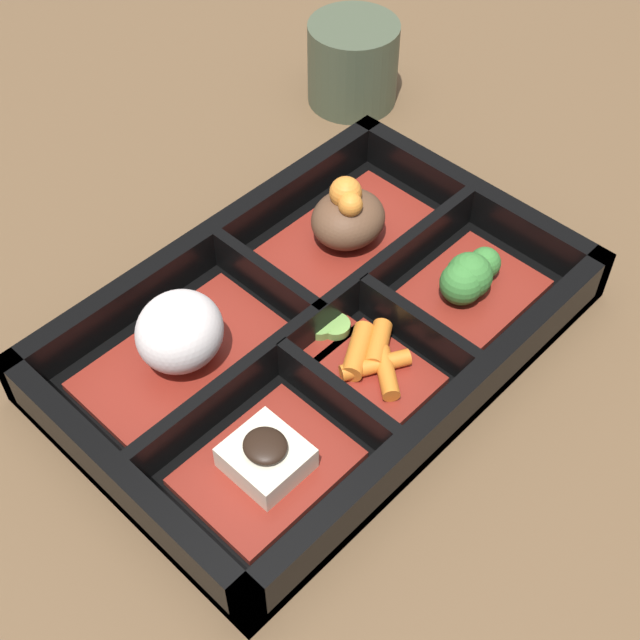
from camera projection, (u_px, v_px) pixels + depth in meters
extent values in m
plane|color=brown|center=(320.00, 345.00, 0.59)|extent=(3.00, 3.00, 0.00)
cube|color=black|center=(320.00, 340.00, 0.59)|extent=(0.34, 0.22, 0.01)
cube|color=black|center=(446.00, 417.00, 0.53)|extent=(0.34, 0.01, 0.04)
cube|color=black|center=(213.00, 247.00, 0.62)|extent=(0.34, 0.01, 0.04)
cube|color=black|center=(121.00, 482.00, 0.50)|extent=(0.01, 0.22, 0.04)
cube|color=black|center=(473.00, 205.00, 0.65)|extent=(0.01, 0.22, 0.04)
cube|color=black|center=(323.00, 328.00, 0.58)|extent=(0.31, 0.01, 0.04)
cube|color=black|center=(336.00, 403.00, 0.54)|extent=(0.01, 0.09, 0.04)
cube|color=black|center=(417.00, 334.00, 0.57)|extent=(0.01, 0.09, 0.04)
cube|color=black|center=(270.00, 288.00, 0.60)|extent=(0.01, 0.10, 0.04)
cube|color=maroon|center=(185.00, 360.00, 0.57)|extent=(0.13, 0.08, 0.01)
ellipsoid|color=silver|center=(180.00, 332.00, 0.55)|extent=(0.06, 0.05, 0.05)
cube|color=maroon|center=(347.00, 240.00, 0.64)|extent=(0.13, 0.08, 0.01)
ellipsoid|color=brown|center=(348.00, 219.00, 0.62)|extent=(0.06, 0.05, 0.04)
sphere|color=orange|center=(350.00, 205.00, 0.60)|extent=(0.02, 0.02, 0.02)
sphere|color=orange|center=(346.00, 193.00, 0.61)|extent=(0.02, 0.02, 0.02)
cube|color=maroon|center=(267.00, 468.00, 0.52)|extent=(0.10, 0.07, 0.01)
cube|color=beige|center=(266.00, 458.00, 0.51)|extent=(0.04, 0.04, 0.02)
ellipsoid|color=black|center=(265.00, 446.00, 0.50)|extent=(0.02, 0.03, 0.01)
cube|color=maroon|center=(376.00, 374.00, 0.56)|extent=(0.06, 0.07, 0.01)
cylinder|color=orange|center=(378.00, 345.00, 0.56)|extent=(0.04, 0.03, 0.01)
cylinder|color=orange|center=(356.00, 352.00, 0.56)|extent=(0.04, 0.03, 0.01)
cylinder|color=orange|center=(385.00, 374.00, 0.55)|extent=(0.03, 0.04, 0.01)
cylinder|color=orange|center=(372.00, 368.00, 0.55)|extent=(0.04, 0.03, 0.01)
cube|color=maroon|center=(469.00, 294.00, 0.61)|extent=(0.10, 0.07, 0.01)
sphere|color=#387A33|center=(469.00, 276.00, 0.59)|extent=(0.03, 0.03, 0.03)
sphere|color=#387A33|center=(462.00, 283.00, 0.59)|extent=(0.03, 0.03, 0.03)
sphere|color=#387A33|center=(485.00, 263.00, 0.61)|extent=(0.02, 0.02, 0.02)
cube|color=maroon|center=(327.00, 332.00, 0.58)|extent=(0.04, 0.04, 0.01)
cylinder|color=#75A84C|center=(320.00, 330.00, 0.58)|extent=(0.02, 0.02, 0.01)
cylinder|color=#75A84C|center=(322.00, 319.00, 0.58)|extent=(0.02, 0.02, 0.00)
cylinder|color=#75A84C|center=(335.00, 326.00, 0.58)|extent=(0.02, 0.02, 0.01)
cylinder|color=#424C38|center=(353.00, 63.00, 0.75)|extent=(0.08, 0.08, 0.07)
cylinder|color=#597A38|center=(354.00, 29.00, 0.72)|extent=(0.06, 0.06, 0.01)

